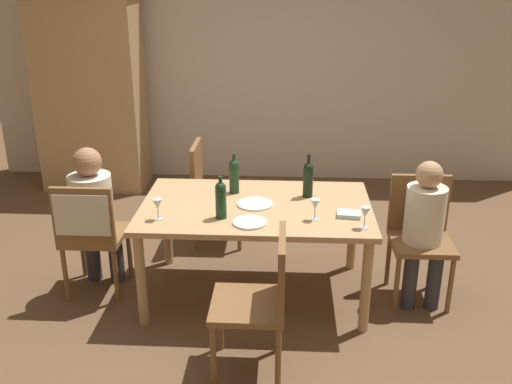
{
  "coord_description": "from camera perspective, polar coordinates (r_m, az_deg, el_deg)",
  "views": [
    {
      "loc": [
        0.21,
        -3.84,
        2.34
      ],
      "look_at": [
        0.0,
        0.0,
        0.84
      ],
      "focal_mm": 40.28,
      "sensor_mm": 36.0,
      "label": 1
    }
  ],
  "objects": [
    {
      "name": "wine_bottle_dark_red",
      "position": [
        4.28,
        5.2,
        1.35
      ],
      "size": [
        0.08,
        0.08,
        0.33
      ],
      "color": "black",
      "rests_on": "dining_table"
    },
    {
      "name": "dinner_plate_host",
      "position": [
        4.16,
        -0.11,
        -1.21
      ],
      "size": [
        0.26,
        0.26,
        0.01
      ],
      "primitive_type": "cylinder",
      "color": "white",
      "rests_on": "dining_table"
    },
    {
      "name": "wine_bottle_short_olive",
      "position": [
        3.91,
        -3.51,
        -0.69
      ],
      "size": [
        0.08,
        0.08,
        0.3
      ],
      "color": "#19381E",
      "rests_on": "dining_table"
    },
    {
      "name": "person_man_bearded",
      "position": [
        4.29,
        16.41,
        -2.96
      ],
      "size": [
        0.29,
        0.33,
        1.09
      ],
      "rotation": [
        0.0,
        0.0,
        3.14
      ],
      "color": "#33333D",
      "rests_on": "ground_plane"
    },
    {
      "name": "wine_glass_near_right",
      "position": [
        3.91,
        5.89,
        -1.3
      ],
      "size": [
        0.07,
        0.07,
        0.15
      ],
      "color": "silver",
      "rests_on": "dining_table"
    },
    {
      "name": "chair_near",
      "position": [
        3.45,
        0.62,
        -10.18
      ],
      "size": [
        0.44,
        0.44,
        0.92
      ],
      "rotation": [
        0.0,
        0.0,
        1.57
      ],
      "color": "brown",
      "rests_on": "ground_plane"
    },
    {
      "name": "folded_napkin",
      "position": [
        4.02,
        9.2,
        -2.19
      ],
      "size": [
        0.17,
        0.14,
        0.03
      ],
      "primitive_type": "cube",
      "rotation": [
        0.0,
        0.0,
        -0.12
      ],
      "color": "#ADC6D6",
      "rests_on": "dining_table"
    },
    {
      "name": "rear_room_partition",
      "position": [
        6.63,
        1.34,
        12.78
      ],
      "size": [
        6.4,
        0.12,
        2.7
      ],
      "primitive_type": "cube",
      "color": "beige",
      "rests_on": "ground_plane"
    },
    {
      "name": "wine_bottle_tall_green",
      "position": [
        4.34,
        -2.19,
        1.68
      ],
      "size": [
        0.08,
        0.08,
        0.31
      ],
      "color": "#19381E",
      "rests_on": "dining_table"
    },
    {
      "name": "chair_right_end",
      "position": [
        4.43,
        15.97,
        -3.55
      ],
      "size": [
        0.44,
        0.44,
        0.92
      ],
      "rotation": [
        0.0,
        0.0,
        3.14
      ],
      "color": "brown",
      "rests_on": "ground_plane"
    },
    {
      "name": "dining_table",
      "position": [
        4.2,
        -0.0,
        -2.3
      ],
      "size": [
        1.67,
        1.03,
        0.74
      ],
      "color": "tan",
      "rests_on": "ground_plane"
    },
    {
      "name": "wine_glass_centre",
      "position": [
        3.83,
        10.78,
        -2.05
      ],
      "size": [
        0.07,
        0.07,
        0.15
      ],
      "color": "silver",
      "rests_on": "dining_table"
    },
    {
      "name": "chair_left_end",
      "position": [
        4.35,
        -16.33,
        -3.24
      ],
      "size": [
        0.44,
        0.46,
        0.92
      ],
      "color": "brown",
      "rests_on": "ground_plane"
    },
    {
      "name": "wine_glass_near_left",
      "position": [
        3.95,
        -9.75,
        -1.26
      ],
      "size": [
        0.07,
        0.07,
        0.15
      ],
      "color": "silver",
      "rests_on": "dining_table"
    },
    {
      "name": "ground_plane",
      "position": [
        4.5,
        -0.0,
        -9.97
      ],
      "size": [
        10.0,
        10.0,
        0.0
      ],
      "primitive_type": "plane",
      "color": "brown"
    },
    {
      "name": "person_woman_host",
      "position": [
        4.45,
        -15.81,
        -1.66
      ],
      "size": [
        0.31,
        0.36,
        1.15
      ],
      "color": "#33333D",
      "rests_on": "ground_plane"
    },
    {
      "name": "armoire_cabinet",
      "position": [
        6.59,
        -16.13,
        9.68
      ],
      "size": [
        1.18,
        0.62,
        2.18
      ],
      "color": "tan",
      "rests_on": "ground_plane"
    },
    {
      "name": "dinner_plate_guest_left",
      "position": [
        3.86,
        -0.64,
        -3.04
      ],
      "size": [
        0.23,
        0.23,
        0.01
      ],
      "primitive_type": "cylinder",
      "color": "silver",
      "rests_on": "dining_table"
    },
    {
      "name": "chair_far_left",
      "position": [
        5.11,
        -4.62,
        0.61
      ],
      "size": [
        0.44,
        0.44,
        0.92
      ],
      "rotation": [
        0.0,
        0.0,
        -1.57
      ],
      "color": "brown",
      "rests_on": "ground_plane"
    }
  ]
}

